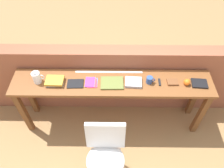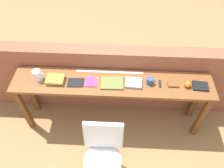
% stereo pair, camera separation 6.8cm
% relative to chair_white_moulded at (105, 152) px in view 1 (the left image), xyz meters
% --- Properties ---
extents(ground_plane, '(40.00, 40.00, 0.00)m').
position_rel_chair_white_moulded_xyz_m(ground_plane, '(0.07, 0.45, -0.53)').
color(ground_plane, '#9E7547').
extents(brick_wall_back, '(6.00, 0.20, 1.11)m').
position_rel_chair_white_moulded_xyz_m(brick_wall_back, '(0.07, 1.09, 0.03)').
color(brick_wall_back, '#935138').
rests_on(brick_wall_back, ground).
extents(sideboard, '(2.50, 0.44, 0.88)m').
position_rel_chair_white_moulded_xyz_m(sideboard, '(0.07, 0.75, 0.21)').
color(sideboard, brown).
rests_on(sideboard, ground).
extents(chair_white_moulded, '(0.44, 0.45, 0.89)m').
position_rel_chair_white_moulded_xyz_m(chair_white_moulded, '(0.00, 0.00, 0.00)').
color(chair_white_moulded, white).
rests_on(chair_white_moulded, ground).
extents(pitcher_white, '(0.14, 0.10, 0.18)m').
position_rel_chair_white_moulded_xyz_m(pitcher_white, '(-0.84, 0.74, 0.43)').
color(pitcher_white, white).
rests_on(pitcher_white, sideboard).
extents(book_stack_leftmost, '(0.22, 0.17, 0.05)m').
position_rel_chair_white_moulded_xyz_m(book_stack_leftmost, '(-0.63, 0.73, 0.38)').
color(book_stack_leftmost, '#9E9EA3').
rests_on(book_stack_leftmost, sideboard).
extents(magazine_cycling, '(0.20, 0.15, 0.01)m').
position_rel_chair_white_moulded_xyz_m(magazine_cycling, '(-0.38, 0.71, 0.36)').
color(magazine_cycling, black).
rests_on(magazine_cycling, sideboard).
extents(pamphlet_pile_colourful, '(0.15, 0.18, 0.01)m').
position_rel_chair_white_moulded_xyz_m(pamphlet_pile_colourful, '(-0.19, 0.73, 0.36)').
color(pamphlet_pile_colourful, '#3399D8').
rests_on(pamphlet_pile_colourful, sideboard).
extents(book_open_centre, '(0.28, 0.21, 0.02)m').
position_rel_chair_white_moulded_xyz_m(book_open_centre, '(0.06, 0.72, 0.36)').
color(book_open_centre, olive).
rests_on(book_open_centre, sideboard).
extents(book_grey_hardcover, '(0.21, 0.18, 0.03)m').
position_rel_chair_white_moulded_xyz_m(book_grey_hardcover, '(0.33, 0.73, 0.37)').
color(book_grey_hardcover, '#9E9EA3').
rests_on(book_grey_hardcover, sideboard).
extents(mug, '(0.11, 0.08, 0.09)m').
position_rel_chair_white_moulded_xyz_m(mug, '(0.52, 0.75, 0.40)').
color(mug, '#2D4C8C').
rests_on(mug, sideboard).
extents(multitool_folded, '(0.03, 0.11, 0.02)m').
position_rel_chair_white_moulded_xyz_m(multitool_folded, '(0.65, 0.74, 0.36)').
color(multitool_folded, black).
rests_on(multitool_folded, sideboard).
extents(leather_journal_brown, '(0.13, 0.10, 0.02)m').
position_rel_chair_white_moulded_xyz_m(leather_journal_brown, '(0.81, 0.74, 0.37)').
color(leather_journal_brown, brown).
rests_on(leather_journal_brown, sideboard).
extents(sports_ball_small, '(0.08, 0.08, 0.08)m').
position_rel_chair_white_moulded_xyz_m(sports_ball_small, '(0.97, 0.72, 0.39)').
color(sports_ball_small, orange).
rests_on(sports_ball_small, sideboard).
extents(book_repair_rightmost, '(0.20, 0.16, 0.02)m').
position_rel_chair_white_moulded_xyz_m(book_repair_rightmost, '(1.13, 0.73, 0.36)').
color(book_repair_rightmost, black).
rests_on(book_repair_rightmost, sideboard).
extents(ruler_metal_back_edge, '(0.86, 0.03, 0.00)m').
position_rel_chair_white_moulded_xyz_m(ruler_metal_back_edge, '(0.02, 0.92, 0.35)').
color(ruler_metal_back_edge, silver).
rests_on(ruler_metal_back_edge, sideboard).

